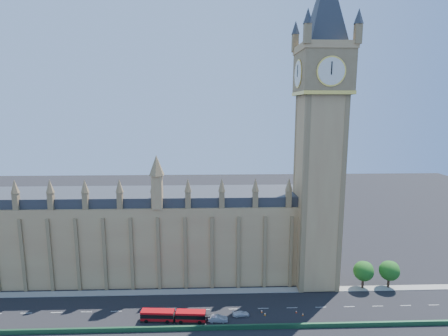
{
  "coord_description": "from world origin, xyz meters",
  "views": [
    {
      "loc": [
        6.11,
        -87.71,
        54.02
      ],
      "look_at": [
        9.56,
        10.0,
        37.54
      ],
      "focal_mm": 28.0,
      "sensor_mm": 36.0,
      "label": 1
    }
  ],
  "objects_px": {
    "red_bus": "(173,316)",
    "car_grey": "(209,318)",
    "car_white": "(241,314)",
    "car_silver": "(218,319)"
  },
  "relations": [
    {
      "from": "red_bus",
      "to": "car_grey",
      "type": "height_order",
      "value": "red_bus"
    },
    {
      "from": "red_bus",
      "to": "car_grey",
      "type": "distance_m",
      "value": 9.37
    },
    {
      "from": "car_grey",
      "to": "car_white",
      "type": "xyz_separation_m",
      "value": [
        8.29,
        1.82,
        -0.17
      ]
    },
    {
      "from": "car_grey",
      "to": "car_white",
      "type": "height_order",
      "value": "car_grey"
    },
    {
      "from": "car_silver",
      "to": "car_white",
      "type": "xyz_separation_m",
      "value": [
        6.15,
        2.2,
        -0.19
      ]
    },
    {
      "from": "red_bus",
      "to": "car_white",
      "type": "xyz_separation_m",
      "value": [
        17.63,
        1.56,
        -0.85
      ]
    },
    {
      "from": "red_bus",
      "to": "car_white",
      "type": "bearing_deg",
      "value": 9.25
    },
    {
      "from": "car_silver",
      "to": "car_white",
      "type": "height_order",
      "value": "car_silver"
    },
    {
      "from": "car_grey",
      "to": "car_white",
      "type": "bearing_deg",
      "value": -72.84
    },
    {
      "from": "car_grey",
      "to": "red_bus",
      "type": "bearing_deg",
      "value": 93.1
    }
  ]
}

